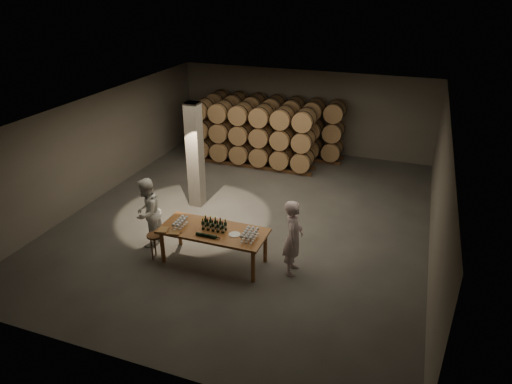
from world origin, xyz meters
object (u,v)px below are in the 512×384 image
(plate, at_px, (235,234))
(tasting_table, at_px, (213,234))
(person_man, at_px, (293,238))
(notebook_near, at_px, (174,233))
(person_woman, at_px, (147,212))
(bottle_cluster, at_px, (214,226))
(stool, at_px, (155,239))

(plate, bearing_deg, tasting_table, 176.99)
(person_man, bearing_deg, notebook_near, 98.47)
(tasting_table, bearing_deg, person_woman, 174.09)
(plate, relative_size, person_man, 0.15)
(bottle_cluster, relative_size, person_woman, 0.32)
(plate, xyz_separation_m, stool, (-2.01, -0.30, -0.37))
(bottle_cluster, height_order, person_woman, person_woman)
(tasting_table, distance_m, stool, 1.50)
(plate, bearing_deg, bottle_cluster, 173.85)
(notebook_near, bearing_deg, bottle_cluster, 17.61)
(notebook_near, bearing_deg, tasting_table, 16.62)
(tasting_table, distance_m, plate, 0.58)
(stool, xyz_separation_m, person_man, (3.36, 0.59, 0.40))
(bottle_cluster, bearing_deg, tasting_table, -122.90)
(bottle_cluster, relative_size, plate, 2.15)
(bottle_cluster, relative_size, person_man, 0.32)
(person_man, bearing_deg, stool, 93.87)
(person_man, bearing_deg, person_woman, 84.73)
(stool, xyz_separation_m, person_woman, (-0.51, 0.53, 0.38))
(stool, distance_m, person_man, 3.43)
(notebook_near, bearing_deg, stool, 156.83)
(bottle_cluster, height_order, plate, bottle_cluster)
(tasting_table, xyz_separation_m, stool, (-1.44, -0.33, -0.25))
(tasting_table, xyz_separation_m, plate, (0.57, -0.03, 0.11))
(notebook_near, distance_m, person_woman, 1.32)
(bottle_cluster, xyz_separation_m, notebook_near, (-0.82, -0.48, -0.10))
(plate, relative_size, notebook_near, 1.07)
(tasting_table, bearing_deg, person_man, 7.61)
(tasting_table, xyz_separation_m, person_man, (1.92, 0.26, 0.14))
(stool, distance_m, person_woman, 0.83)
(person_man, distance_m, person_woman, 3.87)
(bottle_cluster, xyz_separation_m, stool, (-1.46, -0.36, -0.47))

